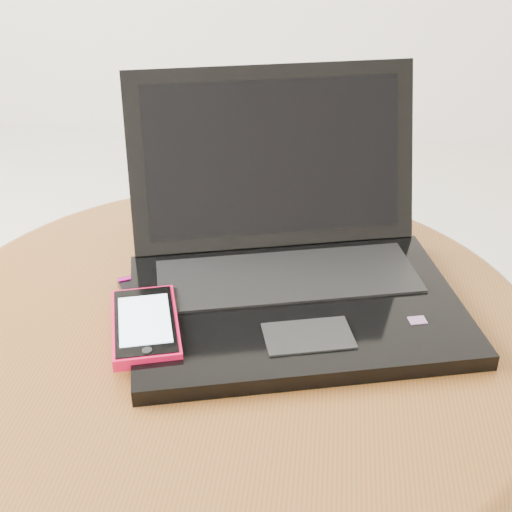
# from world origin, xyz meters

# --- Properties ---
(table) EXTENTS (0.68, 0.68, 0.54)m
(table) POSITION_xyz_m (0.03, 0.05, 0.43)
(table) COLOR #4C280D
(table) RESTS_ON ground
(laptop) EXTENTS (0.41, 0.39, 0.22)m
(laptop) POSITION_xyz_m (0.09, 0.10, 0.58)
(laptop) COLOR black
(laptop) RESTS_ON table
(phone_black) EXTENTS (0.12, 0.14, 0.01)m
(phone_black) POSITION_xyz_m (-0.05, 0.05, 0.55)
(phone_black) COLOR black
(phone_black) RESTS_ON table
(phone_pink) EXTENTS (0.10, 0.14, 0.02)m
(phone_pink) POSITION_xyz_m (-0.05, -0.00, 0.56)
(phone_pink) COLOR #EB0D3E
(phone_pink) RESTS_ON phone_black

